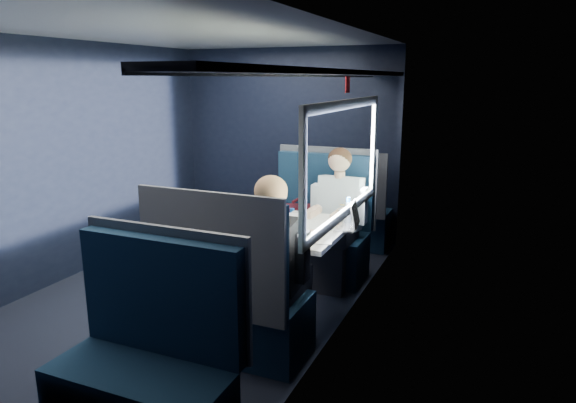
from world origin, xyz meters
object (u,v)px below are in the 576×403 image
at_px(seat_bay_near, 317,233).
at_px(seat_row_back, 148,370).
at_px(laptop, 348,221).
at_px(table, 303,237).
at_px(seat_bay_far, 232,302).
at_px(man, 337,211).
at_px(woman, 274,257).
at_px(bottle_small, 348,212).
at_px(cup, 342,214).
at_px(seat_row_front, 345,213).

relative_size(seat_bay_near, seat_row_back, 1.09).
xyz_separation_m(seat_row_back, laptop, (0.52, 1.94, 0.39)).
distance_m(table, seat_bay_far, 0.93).
xyz_separation_m(man, woman, (0.00, -1.41, 0.01)).
relative_size(seat_bay_near, bottle_small, 5.60).
bearing_deg(seat_bay_near, seat_bay_far, -89.63).
xyz_separation_m(woman, cup, (0.15, 1.09, 0.05)).
bearing_deg(seat_bay_near, laptop, -53.62).
height_order(seat_row_back, laptop, seat_row_back).
relative_size(seat_row_front, woman, 0.88).
bearing_deg(seat_bay_far, seat_row_front, 90.00).
relative_size(seat_bay_far, woman, 0.95).
distance_m(laptop, bottle_small, 0.15).
bearing_deg(table, cup, 60.78).
xyz_separation_m(woman, bottle_small, (0.23, 0.99, 0.11)).
bearing_deg(man, cup, -65.46).
bearing_deg(seat_row_back, bottle_small, 77.00).
distance_m(seat_row_front, laptop, 1.77).
bearing_deg(woman, laptop, 72.21).
distance_m(woman, bottle_small, 1.02).
xyz_separation_m(seat_row_front, laptop, (0.52, -1.65, 0.39)).
distance_m(table, woman, 0.71).
xyz_separation_m(seat_bay_near, seat_row_back, (0.01, -2.67, -0.01)).
bearing_deg(woman, bottle_small, 76.93).
bearing_deg(table, seat_row_front, 95.80).
height_order(seat_row_back, woman, woman).
bearing_deg(table, man, 84.48).
xyz_separation_m(table, cup, (0.21, 0.38, 0.12)).
distance_m(seat_bay_far, woman, 0.43).
distance_m(seat_bay_near, bottle_small, 0.87).
height_order(table, seat_row_back, seat_row_back).
height_order(seat_row_back, bottle_small, seat_row_back).
height_order(table, seat_row_front, seat_row_front).
xyz_separation_m(seat_bay_far, man, (0.25, 1.57, 0.30)).
bearing_deg(cup, laptop, -61.25).
height_order(seat_row_back, cup, seat_row_back).
xyz_separation_m(table, bottle_small, (0.30, 0.28, 0.18)).
xyz_separation_m(seat_bay_near, laptop, (0.53, -0.73, 0.38)).
bearing_deg(seat_bay_far, cup, 72.52).
distance_m(seat_row_front, cup, 1.52).
bearing_deg(seat_bay_near, woman, -80.61).
relative_size(seat_bay_near, seat_row_front, 1.09).
height_order(seat_bay_near, man, man).
xyz_separation_m(seat_row_back, bottle_small, (0.48, 2.08, 0.43)).
relative_size(table, seat_bay_far, 0.79).
height_order(seat_bay_near, seat_row_back, seat_bay_near).
bearing_deg(seat_bay_near, cup, -50.43).
relative_size(seat_row_back, cup, 13.62).
distance_m(seat_row_back, bottle_small, 2.18).
bearing_deg(bottle_small, seat_row_back, -103.00).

